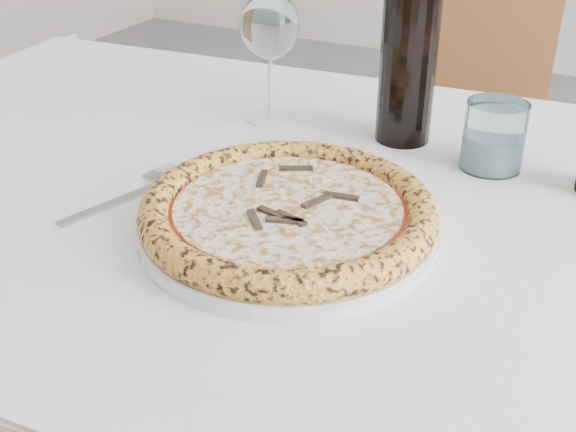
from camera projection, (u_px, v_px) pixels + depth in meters
name	position (u px, v px, depth m)	size (l,w,h in m)	color
dining_table	(324.00, 254.00, 0.91)	(1.56, 0.99, 0.76)	brown
chair_far	(458.00, 133.00, 1.61)	(0.46, 0.46, 0.93)	brown
plate	(288.00, 225.00, 0.79)	(0.33, 0.33, 0.02)	silver
pizza	(288.00, 211.00, 0.78)	(0.32, 0.32, 0.03)	gold
fork	(124.00, 195.00, 0.87)	(0.05, 0.19, 0.00)	#9F9F9F
wine_glass	(270.00, 29.00, 1.02)	(0.09, 0.09, 0.19)	white
tumbler	(493.00, 140.00, 0.92)	(0.08, 0.08, 0.09)	silver
wine_bottle	(409.00, 46.00, 0.95)	(0.08, 0.08, 0.31)	black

